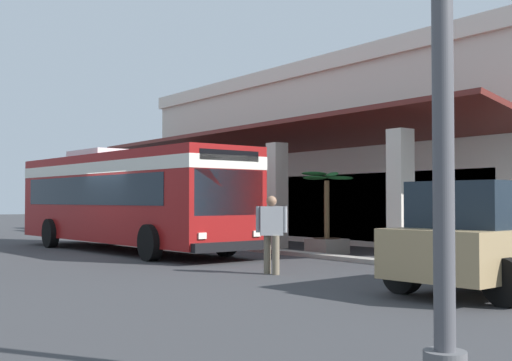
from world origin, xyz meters
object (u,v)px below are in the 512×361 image
object	(u,v)px
potted_palm	(327,234)
transit_bus	(126,194)
parked_suv_tan	(500,235)
pedestrian	(272,230)

from	to	relation	value
potted_palm	transit_bus	bearing A→B (deg)	-135.53
transit_bus	parked_suv_tan	distance (m)	12.91
parked_suv_tan	potted_palm	xyz separation A→B (m)	(-8.17, 3.16, -0.43)
parked_suv_tan	pedestrian	bearing A→B (deg)	-159.99
pedestrian	transit_bus	bearing A→B (deg)	178.02
transit_bus	potted_palm	size ratio (longest dim) A/B	4.48
parked_suv_tan	potted_palm	bearing A→B (deg)	158.86
transit_bus	pedestrian	xyz separation A→B (m)	(8.19, -0.28, -0.86)
parked_suv_tan	pedestrian	xyz separation A→B (m)	(-4.62, -1.68, -0.03)
transit_bus	pedestrian	bearing A→B (deg)	-1.98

